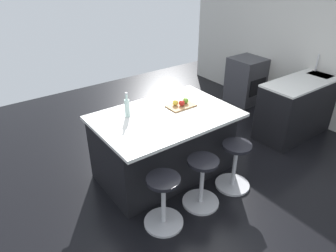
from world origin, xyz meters
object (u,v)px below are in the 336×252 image
kitchen_island (164,144)px  apple_red (182,103)px  stool_by_window (234,167)px  apple_yellow (175,103)px  oven_range (246,80)px  water_bottle (127,107)px  stool_middle (202,183)px  stool_near_camera (164,203)px  cutting_board (181,106)px  apple_green (186,100)px

kitchen_island → apple_red: (-0.30, -0.01, 0.50)m
stool_by_window → apple_yellow: (0.31, -0.83, 0.66)m
stool_by_window → apple_red: 1.05m
oven_range → apple_yellow: 2.66m
apple_yellow → water_bottle: bearing=-11.1°
oven_range → stool_middle: 3.20m
kitchen_island → stool_near_camera: bearing=54.4°
apple_yellow → stool_by_window: bearing=110.2°
stool_near_camera → kitchen_island: bearing=-125.6°
kitchen_island → stool_middle: size_ratio=2.76×
stool_by_window → water_bottle: 1.53m
stool_middle → stool_near_camera: 0.55m
stool_near_camera → apple_red: (-0.84, -0.77, 0.66)m
stool_by_window → stool_middle: (0.55, 0.00, 0.00)m
water_bottle → oven_range: bearing=-166.0°
water_bottle → stool_near_camera: bearing=81.1°
stool_by_window → cutting_board: cutting_board is taller
apple_yellow → water_bottle: 0.65m
stool_middle → apple_yellow: 1.09m
stool_middle → water_bottle: (0.40, -0.96, 0.72)m
apple_green → water_bottle: water_bottle is taller
stool_middle → apple_red: 1.06m
kitchen_island → cutting_board: bearing=-174.0°
stool_middle → cutting_board: bearing=-110.7°
kitchen_island → stool_middle: (-0.00, 0.76, -0.16)m
kitchen_island → water_bottle: 0.72m
apple_green → apple_red: bearing=20.4°
stool_by_window → apple_green: apple_green is taller
stool_by_window → apple_yellow: apple_yellow is taller
oven_range → apple_red: (2.39, 0.96, 0.51)m
apple_yellow → cutting_board: bearing=148.5°
stool_middle → cutting_board: (-0.30, -0.80, 0.61)m
kitchen_island → water_bottle: bearing=-26.0°
kitchen_island → stool_by_window: (-0.55, 0.76, -0.16)m
apple_yellow → apple_green: (-0.15, 0.03, -0.00)m
oven_range → cutting_board: cutting_board is taller
apple_yellow → stool_middle: bearing=74.0°
kitchen_island → apple_green: (-0.39, -0.04, 0.50)m
apple_yellow → water_bottle: size_ratio=0.24×
kitchen_island → apple_red: 0.58m
kitchen_island → stool_by_window: 0.95m
cutting_board → apple_red: 0.05m
kitchen_island → stool_near_camera: 0.95m
stool_near_camera → cutting_board: 1.31m
apple_red → water_bottle: size_ratio=0.24×
stool_near_camera → cutting_board: cutting_board is taller
oven_range → apple_red: bearing=21.8°
cutting_board → apple_green: apple_green is taller
stool_middle → apple_red: apple_red is taller
stool_middle → oven_range: bearing=-147.3°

